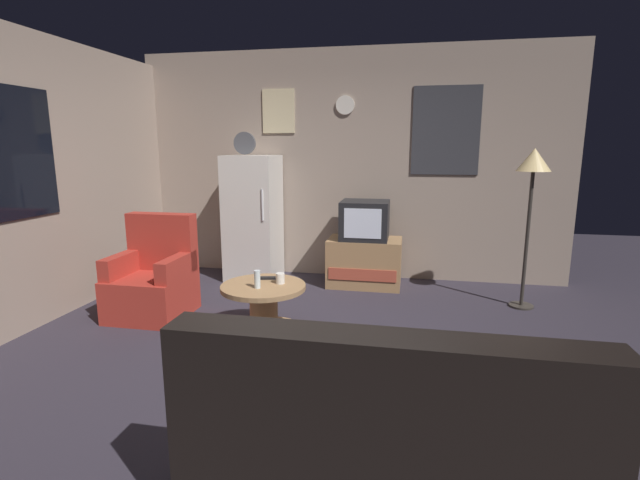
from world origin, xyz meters
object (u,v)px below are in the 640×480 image
wine_glass (257,279)px  remote_control (269,278)px  standing_lamp (533,172)px  couch (384,445)px  coffee_table (264,310)px  mug_ceramic_white (280,278)px  crt_tv (365,220)px  armchair (154,280)px  tv_stand (364,262)px  fridge (253,217)px

wine_glass → remote_control: 0.27m
standing_lamp → couch: size_ratio=0.94×
coffee_table → remote_control: size_ratio=4.80×
coffee_table → mug_ceramic_white: (0.13, 0.07, 0.27)m
coffee_table → couch: bearing=-57.5°
standing_lamp → remote_control: (-2.35, -1.04, -0.89)m
crt_tv → standing_lamp: (1.65, -0.45, 0.58)m
armchair → standing_lamp: bearing=14.2°
mug_ceramic_white → armchair: 1.37m
armchair → remote_control: bearing=-6.5°
standing_lamp → armchair: (-3.55, -0.90, -1.02)m
coffee_table → remote_control: remote_control is taller
coffee_table → wine_glass: (-0.02, -0.10, 0.30)m
couch → wine_glass: bearing=124.4°
mug_ceramic_white → remote_control: bearing=142.4°
remote_control → couch: size_ratio=0.09×
tv_stand → couch: 3.44m
coffee_table → armchair: armchair is taller
couch → mug_ceramic_white: bearing=118.4°
crt_tv → fridge: bearing=177.2°
fridge → remote_control: 1.71m
wine_glass → remote_control: wine_glass is taller
armchair → couch: 3.12m
tv_stand → crt_tv: size_ratio=1.56×
standing_lamp → wine_glass: standing_lamp is taller
mug_ceramic_white → remote_control: size_ratio=0.60×
standing_lamp → mug_ceramic_white: (-2.22, -1.14, -0.86)m
wine_glass → couch: couch is taller
standing_lamp → crt_tv: bearing=164.9°
standing_lamp → armchair: bearing=-165.8°
tv_stand → mug_ceramic_white: tv_stand is taller
armchair → couch: armchair is taller
fridge → couch: fridge is taller
tv_stand → armchair: 2.33m
couch → tv_stand: bearing=97.1°
wine_glass → remote_control: (0.02, 0.27, -0.06)m
fridge → tv_stand: (1.37, -0.07, -0.48)m
wine_glass → tv_stand: bearing=67.7°
coffee_table → mug_ceramic_white: mug_ceramic_white is taller
wine_glass → crt_tv: bearing=67.9°
standing_lamp → couch: 3.38m
tv_stand → armchair: size_ratio=0.88×
fridge → mug_ceramic_white: fridge is taller
fridge → mug_ceramic_white: 1.86m
mug_ceramic_white → crt_tv: bearing=70.5°
fridge → remote_control: (0.67, -1.55, -0.29)m
mug_ceramic_white → remote_control: 0.17m
armchair → couch: bearing=-41.7°
standing_lamp → mug_ceramic_white: standing_lamp is taller
tv_stand → mug_ceramic_white: size_ratio=9.33×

